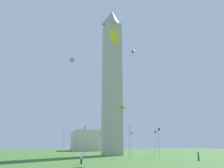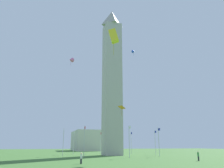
# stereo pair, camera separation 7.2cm
# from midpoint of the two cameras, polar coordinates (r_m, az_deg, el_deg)

# --- Properties ---
(ground_plane) EXTENTS (260.00, 260.00, 0.00)m
(ground_plane) POSITION_cam_midpoint_polar(r_m,az_deg,el_deg) (67.40, 0.03, -18.08)
(ground_plane) COLOR #3D6B2D
(obelisk_monument) EXTENTS (5.31, 5.31, 48.32)m
(obelisk_monument) POSITION_cam_midpoint_polar(r_m,az_deg,el_deg) (70.65, 0.03, 1.89)
(obelisk_monument) COLOR #B7B2A8
(obelisk_monument) RESTS_ON ground
(flagpole_n) EXTENTS (1.12, 0.14, 7.43)m
(flagpole_n) POSITION_cam_midpoint_polar(r_m,az_deg,el_deg) (53.82, 4.56, -14.27)
(flagpole_n) COLOR silver
(flagpole_n) RESTS_ON ground
(flagpole_ne) EXTENTS (1.12, 0.14, 7.43)m
(flagpole_ne) POSITION_cam_midpoint_polar(r_m,az_deg,el_deg) (61.84, 12.12, -14.16)
(flagpole_ne) COLOR silver
(flagpole_ne) RESTS_ON ground
(flagpole_e) EXTENTS (1.12, 0.14, 7.43)m
(flagpole_e) POSITION_cam_midpoint_polar(r_m,az_deg,el_deg) (72.68, 11.21, -14.39)
(flagpole_e) COLOR silver
(flagpole_e) RESTS_ON ground
(flagpole_se) EXTENTS (1.12, 0.14, 7.43)m
(flagpole_se) POSITION_cam_midpoint_polar(r_m,az_deg,el_deg) (80.11, 5.03, -14.72)
(flagpole_se) COLOR silver
(flagpole_se) RESTS_ON ground
(flagpole_s) EXTENTS (1.12, 0.14, 7.43)m
(flagpole_s) POSITION_cam_midpoint_polar(r_m,az_deg,el_deg) (81.02, -2.96, -14.77)
(flagpole_s) COLOR silver
(flagpole_s) RESTS_ON ground
(flagpole_sw) EXTENTS (1.12, 0.14, 7.43)m
(flagpole_sw) POSITION_cam_midpoint_polar(r_m,az_deg,el_deg) (75.08, -9.89, -14.49)
(flagpole_sw) COLOR silver
(flagpole_sw) RESTS_ON ground
(flagpole_w) EXTENTS (1.12, 0.14, 7.43)m
(flagpole_w) POSITION_cam_midpoint_polar(r_m,az_deg,el_deg) (64.64, -12.51, -14.19)
(flagpole_w) COLOR silver
(flagpole_w) RESTS_ON ground
(flagpole_nw) EXTENTS (1.12, 0.14, 7.43)m
(flagpole_nw) POSITION_cam_midpoint_polar(r_m,az_deg,el_deg) (55.17, -7.19, -14.24)
(flagpole_nw) COLOR silver
(flagpole_nw) RESTS_ON ground
(person_green_shirt) EXTENTS (0.32, 0.32, 1.76)m
(person_green_shirt) POSITION_cam_midpoint_polar(r_m,az_deg,el_deg) (46.92, 21.57, -17.01)
(person_green_shirt) COLOR #2D2D38
(person_green_shirt) RESTS_ON ground
(person_white_shirt) EXTENTS (0.32, 0.32, 1.72)m
(person_white_shirt) POSITION_cam_midpoint_polar(r_m,az_deg,el_deg) (36.78, -7.97, -18.59)
(person_white_shirt) COLOR #2D2D38
(person_white_shirt) RESTS_ON ground
(kite_orange_diamond) EXTENTS (1.44, 1.40, 1.78)m
(kite_orange_diamond) POSITION_cam_midpoint_polar(r_m,az_deg,el_deg) (40.45, 2.58, -6.17)
(kite_orange_diamond) COLOR orange
(kite_pink_delta) EXTENTS (2.00, 2.03, 2.70)m
(kite_pink_delta) POSITION_cam_midpoint_polar(r_m,az_deg,el_deg) (64.39, -10.61, 6.20)
(kite_pink_delta) COLOR pink
(kite_yellow_box) EXTENTS (1.14, 1.34, 2.98)m
(kite_yellow_box) POSITION_cam_midpoint_polar(r_m,az_deg,el_deg) (24.67, 0.49, 12.34)
(kite_yellow_box) COLOR yellow
(kite_blue_delta) EXTENTS (1.15, 1.02, 1.67)m
(kite_blue_delta) POSITION_cam_midpoint_polar(r_m,az_deg,el_deg) (57.85, 5.66, 8.42)
(kite_blue_delta) COLOR blue
(distant_building) EXTENTS (28.31, 12.33, 10.66)m
(distant_building) POSITION_cam_midpoint_polar(r_m,az_deg,el_deg) (127.95, -7.08, -14.46)
(distant_building) COLOR beige
(distant_building) RESTS_ON ground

